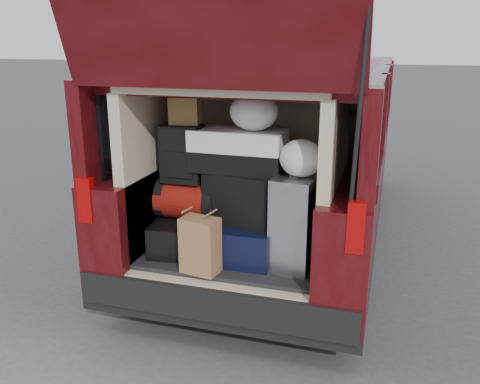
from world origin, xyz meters
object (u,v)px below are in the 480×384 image
object	(u,v)px
kraft_bag	(200,245)
backpack	(182,153)
black_hardshell	(186,233)
twotone_duffel	(239,150)
silver_roller	(297,221)
black_soft_case	(243,197)
red_duffel	(188,199)
navy_hardshell	(243,238)

from	to	relation	value
kraft_bag	backpack	bearing A→B (deg)	136.12
black_hardshell	twotone_duffel	bearing A→B (deg)	-0.57
silver_roller	black_soft_case	bearing A→B (deg)	178.78
silver_roller	red_duffel	xyz separation A→B (m)	(-0.81, 0.07, 0.05)
navy_hardshell	silver_roller	size ratio (longest dim) A/B	0.91
black_hardshell	kraft_bag	size ratio (longest dim) A/B	1.51
black_hardshell	red_duffel	xyz separation A→B (m)	(0.02, 0.02, 0.25)
black_soft_case	twotone_duffel	bearing A→B (deg)	150.72
backpack	silver_roller	bearing A→B (deg)	-2.89
navy_hardshell	red_duffel	world-z (taller)	red_duffel
navy_hardshell	black_hardshell	bearing A→B (deg)	179.84
red_duffel	black_soft_case	xyz separation A→B (m)	(0.42, -0.01, 0.06)
red_duffel	backpack	distance (m)	0.34
black_hardshell	navy_hardshell	distance (m)	0.44
backpack	black_soft_case	bearing A→B (deg)	1.76
black_soft_case	backpack	distance (m)	0.52
kraft_bag	red_duffel	size ratio (longest dim) A/B	0.87
silver_roller	kraft_bag	world-z (taller)	silver_roller
silver_roller	twotone_duffel	world-z (taller)	twotone_duffel
red_duffel	navy_hardshell	bearing A→B (deg)	-3.20
black_hardshell	kraft_bag	xyz separation A→B (m)	(0.25, -0.35, 0.07)
red_duffel	twotone_duffel	bearing A→B (deg)	2.84
backpack	navy_hardshell	bearing A→B (deg)	1.74
navy_hardshell	red_duffel	distance (m)	0.49
black_hardshell	red_duffel	distance (m)	0.25
silver_roller	backpack	size ratio (longest dim) A/B	1.56
twotone_duffel	black_soft_case	bearing A→B (deg)	-40.00
red_duffel	silver_roller	bearing A→B (deg)	-6.44
navy_hardshell	backpack	xyz separation A→B (m)	(-0.44, -0.01, 0.58)
black_hardshell	red_duffel	bearing A→B (deg)	34.90
navy_hardshell	twotone_duffel	world-z (taller)	twotone_duffel
red_duffel	backpack	bearing A→B (deg)	-132.89
backpack	red_duffel	bearing A→B (deg)	48.92
backpack	twotone_duffel	bearing A→B (deg)	7.82
black_hardshell	backpack	size ratio (longest dim) A/B	1.40
kraft_bag	twotone_duffel	bearing A→B (deg)	80.32
silver_roller	backpack	bearing A→B (deg)	-176.03
kraft_bag	red_duffel	bearing A→B (deg)	132.08
black_hardshell	navy_hardshell	bearing A→B (deg)	-6.58
red_duffel	backpack	size ratio (longest dim) A/B	1.07
silver_roller	twotone_duffel	size ratio (longest dim) A/B	0.99
twotone_duffel	backpack	bearing A→B (deg)	-171.70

